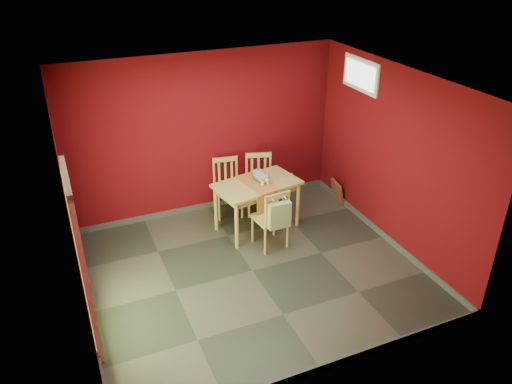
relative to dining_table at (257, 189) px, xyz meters
name	(u,v)px	position (x,y,z in m)	size (l,w,h in m)	color
ground	(252,271)	(-0.53, -1.06, -0.71)	(4.50, 4.50, 0.00)	#2D342D
room_shell	(252,268)	(-0.53, -1.06, -0.66)	(4.50, 4.50, 4.50)	#57090F
doorway	(80,256)	(-2.76, -1.46, 0.42)	(0.06, 1.01, 2.13)	#B7D838
window	(361,75)	(1.70, -0.06, 1.64)	(0.05, 0.90, 0.50)	white
outlet_plate	(290,176)	(1.07, 0.93, -0.41)	(0.08, 0.01, 0.12)	silver
dining_table	(257,189)	(0.00, 0.00, 0.00)	(1.41, 0.98, 0.81)	tan
table_runner	(260,190)	(0.00, -0.13, 0.04)	(0.51, 0.84, 0.39)	#A76A2B
chair_far_left	(227,186)	(-0.26, 0.65, -0.21)	(0.52, 0.52, 0.97)	tan
chair_far_right	(259,183)	(0.27, 0.52, -0.19)	(0.59, 0.59, 1.01)	tan
chair_near	(272,218)	(-0.01, -0.58, -0.21)	(0.50, 0.50, 0.98)	tan
tote_bag	(280,215)	(0.00, -0.81, -0.05)	(0.34, 0.20, 0.47)	#8CB070
cat	(261,173)	(0.09, 0.08, 0.21)	(0.24, 0.45, 0.23)	slate
picture_frame	(337,192)	(1.66, 0.25, -0.52)	(0.18, 0.39, 0.38)	brown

